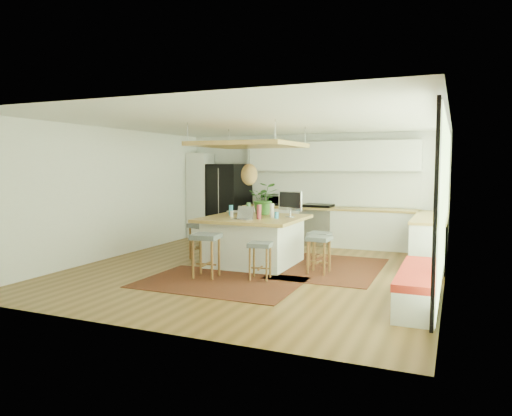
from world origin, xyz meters
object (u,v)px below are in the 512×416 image
at_px(island, 254,241).
at_px(laptop, 242,213).
at_px(stool_right_back, 319,248).
at_px(stool_left_side, 202,242).
at_px(fridge, 229,204).
at_px(monitor, 290,204).
at_px(stool_near_right, 260,259).
at_px(island_plant, 264,202).
at_px(stool_right_front, 319,254).
at_px(stool_near_left, 206,257).
at_px(microwave, 271,199).

xyz_separation_m(island, laptop, (-0.02, -0.52, 0.58)).
bearing_deg(stool_right_back, stool_left_side, -174.10).
xyz_separation_m(fridge, laptop, (1.87, -3.25, 0.12)).
bearing_deg(monitor, island, -141.47).
xyz_separation_m(stool_near_right, monitor, (0.06, 1.37, 0.83)).
distance_m(stool_right_back, island_plant, 1.48).
distance_m(stool_left_side, monitor, 2.05).
height_order(island, stool_right_front, island).
bearing_deg(island_plant, stool_left_side, -160.69).
relative_size(stool_right_front, stool_right_back, 1.03).
bearing_deg(stool_near_right, stool_right_front, 46.20).
xyz_separation_m(fridge, monitor, (2.54, -2.49, 0.26)).
height_order(fridge, stool_right_front, fridge).
xyz_separation_m(stool_right_back, island_plant, (-1.21, 0.18, 0.83)).
xyz_separation_m(stool_near_left, microwave, (-0.38, 4.09, 0.74)).
relative_size(stool_right_front, laptop, 1.81).
bearing_deg(stool_right_back, stool_right_front, -75.65).
xyz_separation_m(stool_left_side, laptop, (1.18, -0.58, 0.70)).
relative_size(fridge, stool_right_back, 3.01).
bearing_deg(laptop, stool_left_side, 163.09).
xyz_separation_m(stool_near_right, stool_right_back, (0.63, 1.45, 0.00)).
bearing_deg(fridge, microwave, 13.67).
distance_m(fridge, stool_right_front, 4.51).
distance_m(stool_left_side, microwave, 2.80).
xyz_separation_m(stool_right_back, monitor, (-0.57, -0.08, 0.83)).
distance_m(stool_near_right, stool_right_front, 1.14).
height_order(island, stool_right_back, island).
xyz_separation_m(stool_near_left, monitor, (0.96, 1.60, 0.83)).
distance_m(island, island_plant, 0.87).
relative_size(fridge, microwave, 3.95).
distance_m(stool_near_right, monitor, 1.61).
distance_m(stool_right_back, monitor, 1.01).
distance_m(island, stool_near_right, 1.29).
bearing_deg(microwave, island_plant, -89.64).
distance_m(stool_near_right, laptop, 1.12).
xyz_separation_m(laptop, island_plant, (0.04, 1.01, 0.13)).
relative_size(stool_left_side, monitor, 1.33).
height_order(stool_left_side, monitor, monitor).
distance_m(stool_left_side, laptop, 1.49).
distance_m(stool_near_left, stool_near_right, 0.93).
bearing_deg(stool_near_left, stool_left_side, 122.06).
xyz_separation_m(laptop, microwave, (-0.67, 3.24, 0.04)).
relative_size(stool_near_right, microwave, 1.28).
bearing_deg(microwave, stool_near_right, -88.69).
bearing_deg(stool_left_side, island, -3.12).
distance_m(stool_near_right, stool_left_side, 2.16).
bearing_deg(island, microwave, 104.26).
bearing_deg(island, monitor, 19.97).
relative_size(stool_right_back, monitor, 1.18).
height_order(laptop, monitor, monitor).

